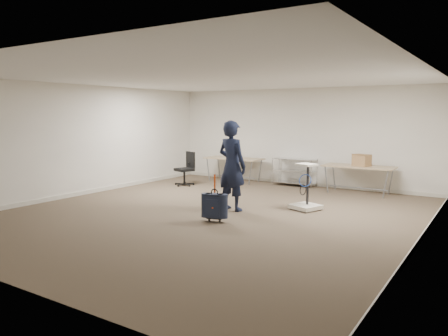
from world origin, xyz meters
The scene contains 10 objects.
ground centered at (0.00, 0.00, 0.00)m, with size 9.00×9.00×0.00m, color #493B2C.
room_shell centered at (0.00, 1.38, 0.05)m, with size 8.00×9.00×9.00m.
folding_table_left centered at (-1.90, 3.95, 0.68)m, with size 1.80×0.75×0.73m.
folding_table_right centered at (1.90, 3.95, 0.68)m, with size 1.80×0.75×0.73m.
wire_shelf centered at (0.00, 4.20, 0.44)m, with size 1.22×0.47×0.80m.
person centered at (0.16, 0.50, 0.97)m, with size 0.70×0.46×1.93m, color black.
suitcase centered at (0.44, -0.57, 0.31)m, with size 0.38×0.28×0.92m.
office_chair centered at (-2.71, 2.58, 0.29)m, with size 0.59×0.60×0.97m.
equipment_cart centered at (1.49, 1.40, 0.26)m, with size 0.70×0.70×1.01m.
cardboard_box centered at (1.97, 3.95, 0.88)m, with size 0.40×0.30×0.30m, color olive.
Camera 1 is at (5.04, -7.37, 2.07)m, focal length 35.00 mm.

